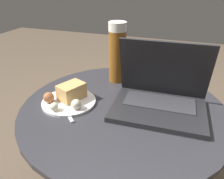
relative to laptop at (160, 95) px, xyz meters
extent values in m
cylinder|color=black|center=(-0.12, -0.03, -0.32)|extent=(0.08, 0.08, 0.50)
cylinder|color=#2D2D33|center=(-0.12, -0.03, -0.06)|extent=(0.73, 0.73, 0.02)
cube|color=#232326|center=(0.00, -0.03, -0.04)|extent=(0.32, 0.23, 0.02)
cube|color=#333338|center=(0.00, 0.00, -0.03)|extent=(0.25, 0.11, 0.00)
cube|color=#232326|center=(0.00, 0.05, 0.08)|extent=(0.31, 0.07, 0.21)
cube|color=#19234C|center=(0.00, 0.05, 0.08)|extent=(0.29, 0.06, 0.19)
cylinder|color=brown|center=(-0.21, 0.17, 0.06)|extent=(0.07, 0.07, 0.22)
cylinder|color=white|center=(-0.21, 0.17, 0.19)|extent=(0.07, 0.07, 0.04)
cylinder|color=white|center=(-0.32, -0.07, -0.04)|extent=(0.20, 0.20, 0.01)
cube|color=tan|center=(-0.31, -0.06, -0.01)|extent=(0.10, 0.11, 0.06)
sphere|color=beige|center=(-0.33, -0.15, -0.02)|extent=(0.03, 0.03, 0.03)
sphere|color=beige|center=(-0.26, -0.12, -0.02)|extent=(0.04, 0.04, 0.04)
sphere|color=#9E5B38|center=(-0.38, -0.11, -0.02)|extent=(0.04, 0.04, 0.04)
cube|color=#B2B2B7|center=(-0.29, -0.13, -0.05)|extent=(0.10, 0.10, 0.00)
cube|color=#B2B2B7|center=(-0.36, -0.07, -0.05)|extent=(0.06, 0.06, 0.00)
camera|label=1|loc=(0.05, -0.67, 0.37)|focal=35.00mm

